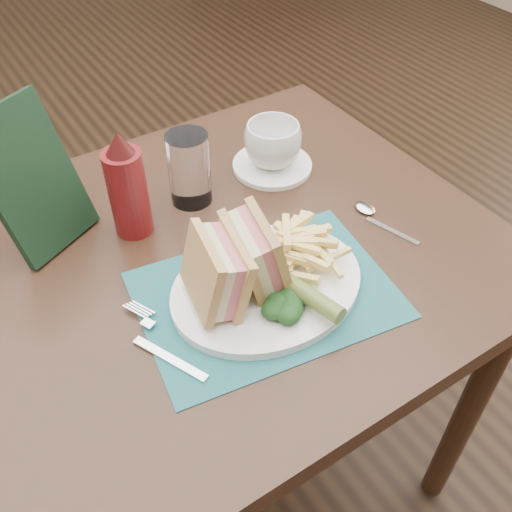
% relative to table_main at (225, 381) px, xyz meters
% --- Properties ---
extents(floor, '(7.00, 7.00, 0.00)m').
position_rel_table_main_xyz_m(floor, '(0.00, 0.50, -0.38)').
color(floor, black).
rests_on(floor, ground).
extents(table_main, '(0.90, 0.75, 0.75)m').
position_rel_table_main_xyz_m(table_main, '(0.00, 0.00, 0.00)').
color(table_main, black).
rests_on(table_main, ground).
extents(placemat, '(0.41, 0.32, 0.00)m').
position_rel_table_main_xyz_m(placemat, '(0.01, -0.13, 0.38)').
color(placemat, '#1C585B').
rests_on(placemat, table_main).
extents(plate, '(0.31, 0.25, 0.01)m').
position_rel_table_main_xyz_m(plate, '(0.02, -0.12, 0.38)').
color(plate, white).
rests_on(plate, placemat).
extents(sandwich_half_a, '(0.10, 0.13, 0.11)m').
position_rel_table_main_xyz_m(sandwich_half_a, '(-0.08, -0.10, 0.45)').
color(sandwich_half_a, tan).
rests_on(sandwich_half_a, plate).
extents(sandwich_half_b, '(0.10, 0.13, 0.11)m').
position_rel_table_main_xyz_m(sandwich_half_b, '(-0.01, -0.10, 0.45)').
color(sandwich_half_b, tan).
rests_on(sandwich_half_b, plate).
extents(kale_garnish, '(0.11, 0.08, 0.03)m').
position_rel_table_main_xyz_m(kale_garnish, '(0.02, -0.18, 0.41)').
color(kale_garnish, black).
rests_on(kale_garnish, plate).
extents(pickle_spear, '(0.05, 0.12, 0.03)m').
position_rel_table_main_xyz_m(pickle_spear, '(0.04, -0.19, 0.41)').
color(pickle_spear, '#4F5F24').
rests_on(pickle_spear, plate).
extents(fries_pile, '(0.18, 0.20, 0.06)m').
position_rel_table_main_xyz_m(fries_pile, '(0.09, -0.10, 0.42)').
color(fries_pile, '#F6D87B').
rests_on(fries_pile, plate).
extents(fork, '(0.10, 0.17, 0.01)m').
position_rel_table_main_xyz_m(fork, '(-0.16, -0.13, 0.38)').
color(fork, silver).
rests_on(fork, placemat).
extents(spoon, '(0.08, 0.15, 0.01)m').
position_rel_table_main_xyz_m(spoon, '(0.27, -0.10, 0.38)').
color(spoon, silver).
rests_on(spoon, table_main).
extents(saucer, '(0.18, 0.18, 0.01)m').
position_rel_table_main_xyz_m(saucer, '(0.20, 0.14, 0.38)').
color(saucer, white).
rests_on(saucer, table_main).
extents(coffee_cup, '(0.15, 0.15, 0.08)m').
position_rel_table_main_xyz_m(coffee_cup, '(0.20, 0.14, 0.43)').
color(coffee_cup, white).
rests_on(coffee_cup, saucer).
extents(drinking_glass, '(0.07, 0.07, 0.13)m').
position_rel_table_main_xyz_m(drinking_glass, '(0.03, 0.14, 0.44)').
color(drinking_glass, white).
rests_on(drinking_glass, table_main).
extents(ketchup_bottle, '(0.08, 0.08, 0.19)m').
position_rel_table_main_xyz_m(ketchup_bottle, '(-0.09, 0.12, 0.47)').
color(ketchup_bottle, '#601012').
rests_on(ketchup_bottle, table_main).
extents(check_presenter, '(0.17, 0.14, 0.23)m').
position_rel_table_main_xyz_m(check_presenter, '(-0.21, 0.17, 0.49)').
color(check_presenter, black).
rests_on(check_presenter, table_main).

